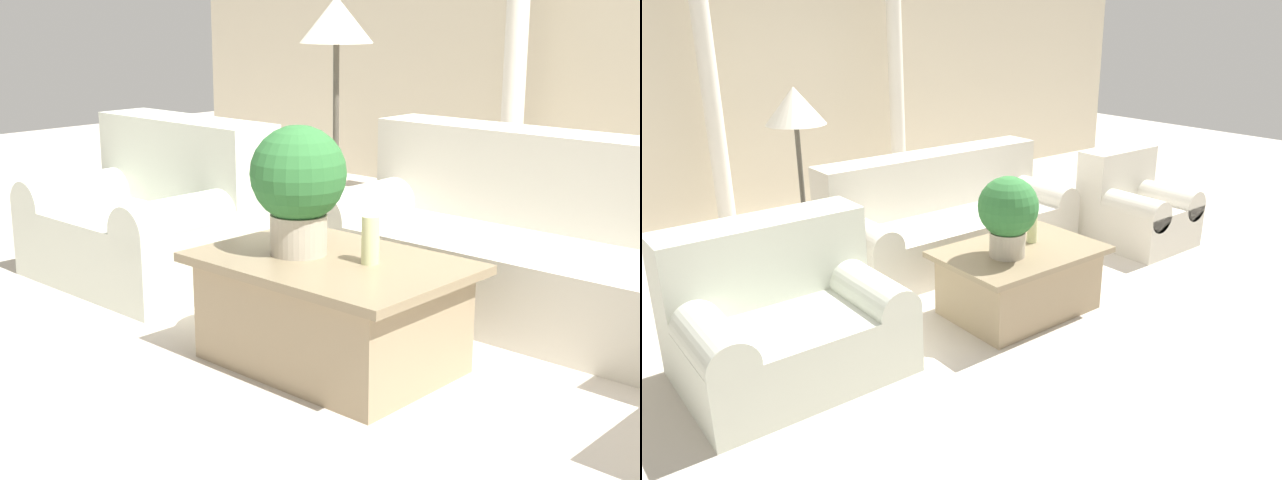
% 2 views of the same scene
% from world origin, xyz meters
% --- Properties ---
extents(ground_plane, '(16.00, 16.00, 0.00)m').
position_xyz_m(ground_plane, '(0.00, 0.00, 0.00)').
color(ground_plane, beige).
extents(sofa_long, '(2.21, 0.96, 0.90)m').
position_xyz_m(sofa_long, '(0.21, 0.71, 0.35)').
color(sofa_long, beige).
rests_on(sofa_long, ground_plane).
extents(loveseat, '(1.25, 0.96, 0.90)m').
position_xyz_m(loveseat, '(-1.74, -0.21, 0.35)').
color(loveseat, silver).
rests_on(loveseat, ground_plane).
extents(coffee_table, '(1.14, 0.79, 0.48)m').
position_xyz_m(coffee_table, '(-0.09, -0.53, 0.25)').
color(coffee_table, '#998466').
rests_on(coffee_table, ground_plane).
extents(potted_plant, '(0.42, 0.42, 0.56)m').
position_xyz_m(potted_plant, '(-0.25, -0.56, 0.80)').
color(potted_plant, '#B2A893').
rests_on(potted_plant, coffee_table).
extents(pillar_candle, '(0.08, 0.08, 0.20)m').
position_xyz_m(pillar_candle, '(0.08, -0.47, 0.58)').
color(pillar_candle, beige).
rests_on(pillar_candle, coffee_table).
extents(floor_lamp, '(0.43, 0.43, 1.58)m').
position_xyz_m(floor_lamp, '(-1.15, 0.69, 1.38)').
color(floor_lamp, '#4C473D').
rests_on(floor_lamp, ground_plane).
extents(column_left, '(0.23, 0.23, 2.47)m').
position_xyz_m(column_left, '(-1.12, 2.62, 1.26)').
color(column_left, silver).
rests_on(column_left, ground_plane).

